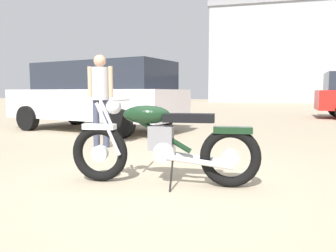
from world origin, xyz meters
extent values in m
plane|color=gray|center=(0.00, 0.00, 0.00)|extent=(80.00, 80.00, 0.00)
torus|color=black|center=(-0.92, -0.12, 0.32)|extent=(0.65, 0.20, 0.64)
cylinder|color=silver|center=(-0.92, -0.12, 0.32)|extent=(0.19, 0.11, 0.18)
torus|color=black|center=(0.50, 0.10, 0.32)|extent=(0.65, 0.20, 0.64)
cylinder|color=silver|center=(0.50, 0.10, 0.32)|extent=(0.19, 0.11, 0.18)
cube|color=silver|center=(-0.92, -0.12, 0.62)|extent=(0.38, 0.18, 0.06)
cube|color=black|center=(0.52, 0.10, 0.61)|extent=(0.41, 0.19, 0.07)
cylinder|color=silver|center=(-0.79, -0.17, 0.60)|extent=(0.29, 0.08, 0.58)
cylinder|color=silver|center=(-0.81, -0.02, 0.60)|extent=(0.29, 0.08, 0.58)
sphere|color=silver|center=(-0.75, -0.09, 0.85)|extent=(0.17, 0.17, 0.17)
cylinder|color=silver|center=(-0.67, -0.08, 0.92)|extent=(0.12, 0.62, 0.03)
cylinder|color=black|center=(-0.27, -0.02, 0.58)|extent=(0.76, 0.17, 0.47)
ellipsoid|color=black|center=(-0.39, -0.04, 0.76)|extent=(0.55, 0.30, 0.20)
cube|color=black|center=(0.07, 0.03, 0.73)|extent=(0.56, 0.28, 0.09)
cube|color=slate|center=(-0.23, -0.01, 0.51)|extent=(0.28, 0.22, 0.26)
cylinder|color=silver|center=(-0.19, -0.01, 0.36)|extent=(0.25, 0.23, 0.22)
cylinder|color=silver|center=(0.20, -0.05, 0.28)|extent=(0.70, 0.16, 0.14)
cylinder|color=silver|center=(0.17, 0.15, 0.28)|extent=(0.70, 0.16, 0.14)
cylinder|color=black|center=(-0.07, -0.16, 0.16)|extent=(0.06, 0.24, 0.33)
cylinder|color=#383D51|center=(-2.14, 1.89, 0.43)|extent=(0.12, 0.12, 0.86)
cylinder|color=#383D51|center=(-1.96, 1.92, 0.43)|extent=(0.12, 0.12, 0.86)
cylinder|color=#B2B2B7|center=(-2.05, 1.91, 1.15)|extent=(0.30, 0.30, 0.58)
cylinder|color=tan|center=(-2.24, 1.87, 1.18)|extent=(0.08, 0.08, 0.55)
cylinder|color=tan|center=(-1.86, 1.94, 1.18)|extent=(0.08, 0.08, 0.55)
sphere|color=tan|center=(-2.05, 1.91, 1.55)|extent=(0.22, 0.22, 0.22)
cylinder|color=black|center=(-5.18, 3.62, 0.32)|extent=(0.67, 0.32, 0.64)
cylinder|color=black|center=(-4.86, 5.35, 0.32)|extent=(0.67, 0.32, 0.64)
cylinder|color=black|center=(-2.23, 3.08, 0.32)|extent=(0.67, 0.32, 0.64)
cylinder|color=black|center=(-1.91, 4.81, 0.32)|extent=(0.67, 0.32, 0.64)
cube|color=silver|center=(-3.55, 4.22, 0.69)|extent=(4.94, 2.58, 0.74)
cube|color=#232833|center=(-3.25, 4.16, 1.40)|extent=(3.73, 2.21, 0.68)
cylinder|color=black|center=(-8.33, 10.69, 0.31)|extent=(0.64, 0.28, 0.62)
cylinder|color=black|center=(-8.56, 12.39, 0.31)|extent=(0.64, 0.28, 0.62)
cylinder|color=black|center=(-5.65, 11.05, 0.31)|extent=(0.64, 0.28, 0.62)
cylinder|color=black|center=(-5.89, 12.75, 0.31)|extent=(0.64, 0.28, 0.62)
cube|color=silver|center=(-7.11, 11.72, 0.67)|extent=(4.39, 2.27, 0.72)
cube|color=#232833|center=(-7.11, 11.72, 1.35)|extent=(2.19, 1.82, 0.64)
cube|color=#9EA0A8|center=(1.57, 34.45, 4.48)|extent=(14.92, 13.01, 8.96)
cube|color=gray|center=(1.57, 34.45, 9.21)|extent=(15.24, 13.33, 0.50)
camera|label=1|loc=(0.93, -3.33, 1.01)|focal=35.09mm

